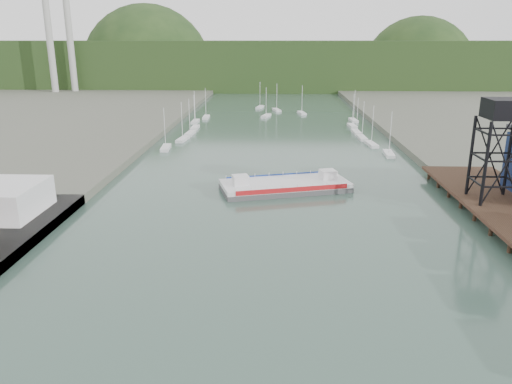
{
  "coord_description": "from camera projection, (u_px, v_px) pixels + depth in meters",
  "views": [
    {
      "loc": [
        0.21,
        -19.3,
        26.7
      ],
      "look_at": [
        -2.68,
        54.72,
        4.0
      ],
      "focal_mm": 35.0,
      "sensor_mm": 36.0,
      "label": 1
    }
  ],
  "objects": [
    {
      "name": "lift_tower",
      "position": [
        504.0,
        115.0,
        75.8
      ],
      "size": [
        6.5,
        6.5,
        16.0
      ],
      "color": "black",
      "rests_on": "east_pier"
    },
    {
      "name": "marina_sailboats",
      "position": [
        275.0,
        126.0,
        158.46
      ],
      "size": [
        57.71,
        92.65,
        0.9
      ],
      "color": "silver",
      "rests_on": "ground"
    },
    {
      "name": "smokestacks",
      "position": [
        59.0,
        32.0,
        243.56
      ],
      "size": [
        11.2,
        8.2,
        60.0
      ],
      "color": "#A9A9A4",
      "rests_on": "ground"
    },
    {
      "name": "distant_hills",
      "position": [
        269.0,
        67.0,
        311.29
      ],
      "size": [
        500.0,
        120.0,
        80.0
      ],
      "color": "#1B3216",
      "rests_on": "ground"
    },
    {
      "name": "chain_ferry",
      "position": [
        285.0,
        185.0,
        91.91
      ],
      "size": [
        24.87,
        15.26,
        3.34
      ],
      "rotation": [
        0.0,
        0.0,
        0.28
      ],
      "color": "#49494B",
      "rests_on": "ground"
    }
  ]
}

